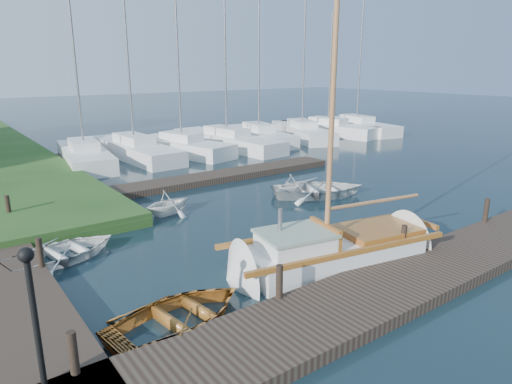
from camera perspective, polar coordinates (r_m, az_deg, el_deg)
ground at (r=16.12m, az=-0.00°, el=-4.12°), size 160.00×160.00×0.00m
near_dock at (r=12.12m, az=17.31°, el=-10.94°), size 18.00×2.20×0.30m
far_dock at (r=22.35m, az=-5.71°, el=1.79°), size 14.00×1.60×0.30m
pontoon at (r=34.43m, az=-2.29°, el=6.65°), size 30.00×1.60×0.30m
mooring_post_0 at (r=8.77m, az=-21.88°, el=-18.16°), size 0.16×0.16×0.80m
mooring_post_1 at (r=10.50m, az=2.94°, el=-11.12°), size 0.16×0.16×0.80m
mooring_post_2 at (r=13.57m, az=17.95°, el=-5.58°), size 0.16×0.16×0.80m
mooring_post_3 at (r=17.28m, az=26.83°, el=-2.04°), size 0.16×0.16×0.80m
mooring_post_4 at (r=13.27m, az=-25.39°, el=-6.84°), size 0.16×0.16×0.80m
mooring_post_5 at (r=17.99m, az=-28.57°, el=-1.61°), size 0.16×0.16×0.80m
lamp_post at (r=8.13m, az=-26.18°, el=-11.94°), size 0.24×0.24×2.44m
sailboat at (r=13.10m, az=10.06°, el=-7.49°), size 7.39×3.21×9.83m
dinghy at (r=10.21m, az=-9.59°, el=-14.44°), size 3.59×2.78×0.69m
tender_a at (r=14.33m, az=-22.99°, el=-6.56°), size 3.57×2.88×0.65m
tender_b at (r=17.44m, az=-11.00°, el=-1.07°), size 2.30×2.09×1.05m
tender_c at (r=19.72m, az=7.81°, el=0.65°), size 4.80×4.30×0.82m
tender_d at (r=20.02m, az=4.59°, el=1.19°), size 2.07×1.86×0.97m
marina_boat_0 at (r=27.74m, az=-20.65°, el=4.43°), size 3.31×8.18×11.08m
marina_boat_1 at (r=28.95m, az=-14.97°, el=5.29°), size 2.62×9.25×9.92m
marina_boat_2 at (r=29.31m, az=-9.27°, el=5.78°), size 4.11×7.83×12.01m
marina_boat_3 at (r=31.47m, az=-3.68°, el=6.56°), size 3.10×10.09×10.58m
marina_boat_4 at (r=33.65m, az=0.36°, el=7.17°), size 3.57×8.26×9.75m
marina_boat_5 at (r=35.89m, az=5.78°, el=7.61°), size 5.27×9.07×10.47m
marina_boat_6 at (r=37.99m, az=8.98°, el=7.92°), size 3.74×8.76×9.43m
marina_boat_7 at (r=40.07m, az=12.45°, el=8.16°), size 3.64×9.01×12.12m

